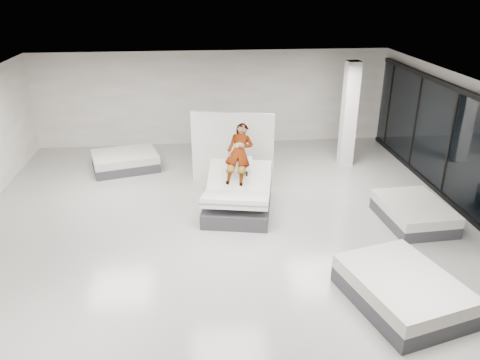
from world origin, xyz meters
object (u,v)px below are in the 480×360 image
(divider_panel, at_px, (232,149))
(flat_bed_left_far, at_px, (125,161))
(flat_bed_right_far, at_px, (414,213))
(column, at_px, (349,115))
(hero_bed, at_px, (238,197))
(person, at_px, (239,160))
(flat_bed_right_near, at_px, (402,290))
(remote, at_px, (247,174))

(divider_panel, xyz_separation_m, flat_bed_left_far, (-3.17, 1.41, -0.78))
(divider_panel, distance_m, flat_bed_right_far, 5.00)
(flat_bed_right_far, xyz_separation_m, column, (-0.48, 3.88, 1.34))
(hero_bed, distance_m, person, 0.92)
(flat_bed_left_far, bearing_deg, hero_bed, -45.23)
(hero_bed, relative_size, person, 1.37)
(person, height_order, column, column)
(divider_panel, distance_m, flat_bed_right_near, 6.25)
(person, relative_size, flat_bed_left_far, 0.79)
(remote, relative_size, divider_panel, 0.06)
(flat_bed_left_far, bearing_deg, column, -2.35)
(flat_bed_left_far, relative_size, column, 0.68)
(person, relative_size, divider_panel, 0.75)
(remote, bearing_deg, hero_bed, 170.16)
(flat_bed_right_far, xyz_separation_m, flat_bed_left_far, (-7.28, 4.16, 0.00))
(divider_panel, xyz_separation_m, flat_bed_right_far, (4.10, -2.74, -0.78))
(person, height_order, divider_panel, divider_panel)
(flat_bed_right_near, bearing_deg, person, 120.86)
(remote, distance_m, column, 4.58)
(divider_panel, bearing_deg, flat_bed_left_far, 169.71)
(divider_panel, relative_size, flat_bed_right_near, 0.92)
(column, bearing_deg, divider_panel, -162.63)
(remote, relative_size, flat_bed_left_far, 0.06)
(flat_bed_right_far, relative_size, flat_bed_right_near, 0.78)
(divider_panel, relative_size, flat_bed_left_far, 1.05)
(person, xyz_separation_m, flat_bed_left_far, (-3.22, 2.88, -1.00))
(remote, distance_m, divider_panel, 1.86)
(divider_panel, bearing_deg, remote, -70.33)
(flat_bed_right_far, bearing_deg, remote, 167.16)
(hero_bed, bearing_deg, divider_panel, 89.50)
(hero_bed, xyz_separation_m, flat_bed_left_far, (-3.16, 3.18, -0.13))
(hero_bed, height_order, flat_bed_left_far, hero_bed)
(person, bearing_deg, remote, -57.85)
(column, bearing_deg, flat_bed_right_near, -99.00)
(person, bearing_deg, flat_bed_left_far, 149.49)
(remote, relative_size, flat_bed_right_near, 0.06)
(remote, bearing_deg, person, 122.15)
(remote, height_order, column, column)
(flat_bed_left_far, bearing_deg, person, -41.80)
(hero_bed, relative_size, flat_bed_right_near, 0.95)
(flat_bed_right_far, distance_m, flat_bed_left_far, 8.38)
(flat_bed_left_far, bearing_deg, divider_panel, -24.02)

